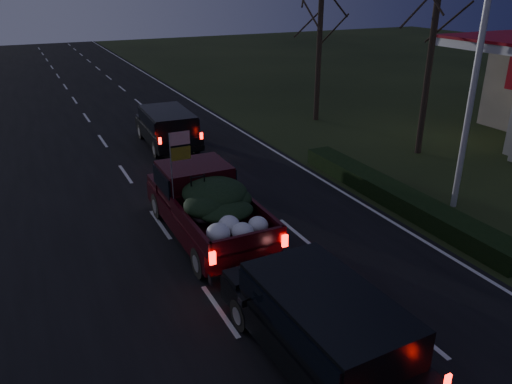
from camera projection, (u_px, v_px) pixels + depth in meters
name	position (u px, v px, depth m)	size (l,w,h in m)	color
ground	(220.00, 311.00, 11.71)	(120.00, 120.00, 0.00)	black
road_asphalt	(220.00, 311.00, 11.70)	(14.00, 120.00, 0.02)	black
hedge_row	(396.00, 196.00, 17.22)	(1.00, 10.00, 0.60)	black
light_pole	(481.00, 41.00, 15.06)	(0.50, 0.90, 9.16)	silver
bare_tree_mid	(437.00, 3.00, 20.07)	(3.60, 3.60, 8.50)	black
bare_tree_far	(320.00, 21.00, 25.90)	(3.60, 3.60, 7.00)	black
pickup_truck	(207.00, 202.00, 14.75)	(2.20, 5.71, 2.99)	black
lead_suv	(167.00, 124.00, 23.01)	(2.19, 4.90, 1.39)	black
rear_suv	(322.00, 320.00, 9.72)	(2.39, 4.95, 1.40)	black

